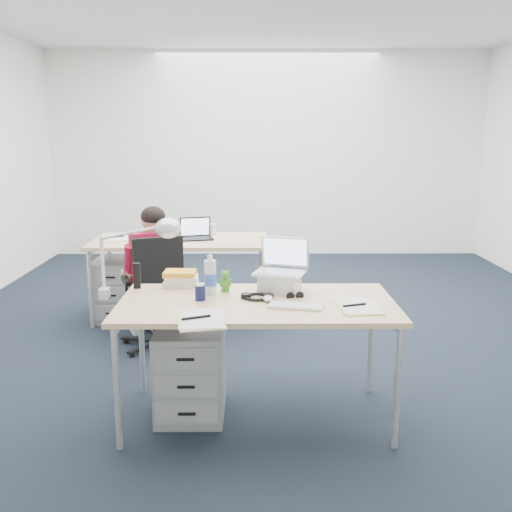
% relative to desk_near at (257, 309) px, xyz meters
% --- Properties ---
extents(floor, '(7.00, 7.00, 0.00)m').
position_rel_desk_near_xyz_m(floor, '(0.18, 1.34, -0.68)').
color(floor, black).
rests_on(floor, ground).
extents(room, '(6.02, 7.02, 2.80)m').
position_rel_desk_near_xyz_m(room, '(0.18, 1.34, 1.03)').
color(room, white).
rests_on(room, ground).
extents(desk_near, '(1.60, 0.80, 0.73)m').
position_rel_desk_near_xyz_m(desk_near, '(0.00, 0.00, 0.00)').
color(desk_near, tan).
rests_on(desk_near, ground).
extents(desk_far, '(1.60, 0.80, 0.73)m').
position_rel_desk_near_xyz_m(desk_far, '(-0.69, 1.99, 0.00)').
color(desk_far, tan).
rests_on(desk_far, ground).
extents(office_chair, '(0.76, 0.76, 0.93)m').
position_rel_desk_near_xyz_m(office_chair, '(-0.79, 1.16, -0.42)').
color(office_chair, black).
rests_on(office_chair, ground).
extents(seated_person, '(0.53, 0.69, 1.13)m').
position_rel_desk_near_xyz_m(seated_person, '(-0.85, 1.31, -0.12)').
color(seated_person, '#A71735').
rests_on(seated_person, ground).
extents(drawer_pedestal_near, '(0.40, 0.50, 0.55)m').
position_rel_desk_near_xyz_m(drawer_pedestal_near, '(-0.40, 0.07, -0.41)').
color(drawer_pedestal_near, '#939698').
rests_on(drawer_pedestal_near, ground).
extents(drawer_pedestal_far, '(0.40, 0.50, 0.55)m').
position_rel_desk_near_xyz_m(drawer_pedestal_far, '(-1.28, 1.94, -0.41)').
color(drawer_pedestal_far, '#939698').
rests_on(drawer_pedestal_far, ground).
extents(silver_laptop, '(0.36, 0.32, 0.32)m').
position_rel_desk_near_xyz_m(silver_laptop, '(0.14, 0.21, 0.21)').
color(silver_laptop, silver).
rests_on(silver_laptop, desk_near).
extents(wireless_keyboard, '(0.32, 0.19, 0.02)m').
position_rel_desk_near_xyz_m(wireless_keyboard, '(0.22, -0.12, 0.05)').
color(wireless_keyboard, white).
rests_on(wireless_keyboard, desk_near).
extents(computer_mouse, '(0.06, 0.09, 0.03)m').
position_rel_desk_near_xyz_m(computer_mouse, '(0.07, -0.00, 0.06)').
color(computer_mouse, white).
rests_on(computer_mouse, desk_near).
extents(headphones, '(0.21, 0.17, 0.03)m').
position_rel_desk_near_xyz_m(headphones, '(0.00, 0.05, 0.06)').
color(headphones, black).
rests_on(headphones, desk_near).
extents(can_koozie, '(0.07, 0.07, 0.10)m').
position_rel_desk_near_xyz_m(can_koozie, '(-0.33, 0.03, 0.10)').
color(can_koozie, '#151A43').
rests_on(can_koozie, desk_near).
extents(water_bottle, '(0.10, 0.10, 0.24)m').
position_rel_desk_near_xyz_m(water_bottle, '(-0.28, 0.15, 0.17)').
color(water_bottle, silver).
rests_on(water_bottle, desk_near).
extents(bear_figurine, '(0.09, 0.08, 0.14)m').
position_rel_desk_near_xyz_m(bear_figurine, '(-0.19, 0.22, 0.11)').
color(bear_figurine, '#29741F').
rests_on(bear_figurine, desk_near).
extents(book_stack, '(0.24, 0.19, 0.10)m').
position_rel_desk_near_xyz_m(book_stack, '(-0.48, 0.35, 0.10)').
color(book_stack, silver).
rests_on(book_stack, desk_near).
extents(cordless_phone, '(0.04, 0.03, 0.16)m').
position_rel_desk_near_xyz_m(cordless_phone, '(-0.75, 0.29, 0.13)').
color(cordless_phone, black).
rests_on(cordless_phone, desk_near).
extents(papers_left, '(0.27, 0.36, 0.01)m').
position_rel_desk_near_xyz_m(papers_left, '(-0.30, -0.35, 0.05)').
color(papers_left, '#FFE393').
rests_on(papers_left, desk_near).
extents(papers_right, '(0.22, 0.31, 0.01)m').
position_rel_desk_near_xyz_m(papers_right, '(0.56, -0.13, 0.05)').
color(papers_right, '#FFE393').
rests_on(papers_right, desk_near).
extents(sunglasses, '(0.12, 0.08, 0.02)m').
position_rel_desk_near_xyz_m(sunglasses, '(0.23, 0.07, 0.06)').
color(sunglasses, black).
rests_on(sunglasses, desk_near).
extents(desk_lamp, '(0.46, 0.22, 0.50)m').
position_rel_desk_near_xyz_m(desk_lamp, '(-0.75, 0.07, 0.30)').
color(desk_lamp, silver).
rests_on(desk_lamp, desk_near).
extents(dark_laptop, '(0.35, 0.34, 0.21)m').
position_rel_desk_near_xyz_m(dark_laptop, '(-0.54, 2.00, 0.15)').
color(dark_laptop, black).
rests_on(dark_laptop, desk_far).
extents(far_cup, '(0.09, 0.09, 0.11)m').
position_rel_desk_near_xyz_m(far_cup, '(-0.41, 2.22, 0.10)').
color(far_cup, white).
rests_on(far_cup, desk_far).
extents(far_papers, '(0.28, 0.36, 0.01)m').
position_rel_desk_near_xyz_m(far_papers, '(-1.27, 2.04, 0.05)').
color(far_papers, white).
rests_on(far_papers, desk_far).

